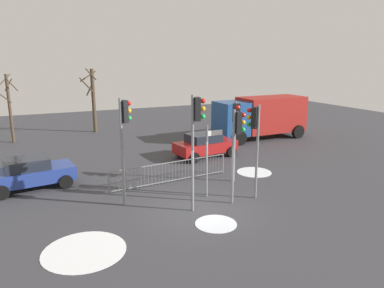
# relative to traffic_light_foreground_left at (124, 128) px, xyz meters

# --- Properties ---
(ground_plane) EXTENTS (60.00, 60.00, 0.00)m
(ground_plane) POSITION_rel_traffic_light_foreground_left_xyz_m (2.62, -1.77, -3.27)
(ground_plane) COLOR #38383D
(traffic_light_foreground_left) EXTENTS (0.54, 0.38, 4.46)m
(traffic_light_foreground_left) POSITION_rel_traffic_light_foreground_left_xyz_m (0.00, 0.00, 0.00)
(traffic_light_foreground_left) COLOR slate
(traffic_light_foreground_left) RESTS_ON ground
(traffic_light_mid_left) EXTENTS (0.57, 0.34, 4.65)m
(traffic_light_mid_left) POSITION_rel_traffic_light_foreground_left_xyz_m (2.35, -1.77, 0.14)
(traffic_light_mid_left) COLOR slate
(traffic_light_mid_left) RESTS_ON ground
(traffic_light_rear_left) EXTENTS (0.57, 0.33, 3.99)m
(traffic_light_rear_left) POSITION_rel_traffic_light_foreground_left_xyz_m (4.21, -1.73, -0.35)
(traffic_light_rear_left) COLOR slate
(traffic_light_rear_left) RESTS_ON ground
(traffic_light_mid_right) EXTENTS (0.45, 0.49, 4.09)m
(traffic_light_mid_right) POSITION_rel_traffic_light_foreground_left_xyz_m (5.19, -1.53, -0.27)
(traffic_light_mid_right) COLOR slate
(traffic_light_mid_right) RESTS_ON ground
(traffic_light_foreground_right) EXTENTS (0.37, 0.56, 3.99)m
(traffic_light_foreground_right) POSITION_rel_traffic_light_foreground_left_xyz_m (5.51, 0.50, -0.34)
(traffic_light_foreground_right) COLOR slate
(traffic_light_foreground_right) RESTS_ON ground
(direction_sign_post) EXTENTS (0.79, 0.09, 3.20)m
(direction_sign_post) POSITION_rel_traffic_light_foreground_left_xyz_m (3.46, -0.63, -1.48)
(direction_sign_post) COLOR slate
(direction_sign_post) RESTS_ON ground
(pedestrian_guard_railing) EXTENTS (6.21, 0.61, 1.07)m
(pedestrian_guard_railing) POSITION_rel_traffic_light_foreground_left_xyz_m (2.61, 1.69, -2.72)
(pedestrian_guard_railing) COLOR slate
(pedestrian_guard_railing) RESTS_ON ground
(car_red_trailing) EXTENTS (3.99, 2.35, 1.47)m
(car_red_trailing) POSITION_rel_traffic_light_foreground_left_xyz_m (6.27, 5.31, -2.50)
(car_red_trailing) COLOR maroon
(car_red_trailing) RESTS_ON ground
(car_blue_mid) EXTENTS (3.99, 2.33, 1.47)m
(car_blue_mid) POSITION_rel_traffic_light_foreground_left_xyz_m (-3.63, 3.72, -2.50)
(car_blue_mid) COLOR navy
(car_blue_mid) RESTS_ON ground
(delivery_truck) EXTENTS (7.11, 2.87, 3.10)m
(delivery_truck) POSITION_rel_traffic_light_foreground_left_xyz_m (12.42, 8.27, -1.53)
(delivery_truck) COLOR maroon
(delivery_truck) RESTS_ON ground
(bare_tree_left) EXTENTS (1.49, 1.95, 5.17)m
(bare_tree_left) POSITION_rel_traffic_light_foreground_left_xyz_m (1.42, 15.90, -0.52)
(bare_tree_left) COLOR #473828
(bare_tree_left) RESTS_ON ground
(bare_tree_right) EXTENTS (1.71, 1.77, 4.87)m
(bare_tree_right) POSITION_rel_traffic_light_foreground_left_xyz_m (-4.62, 14.50, -0.65)
(bare_tree_right) COLOR #473828
(bare_tree_right) RESTS_ON ground
(snow_patch_kerb) EXTENTS (2.65, 2.65, 0.01)m
(snow_patch_kerb) POSITION_rel_traffic_light_foreground_left_xyz_m (-2.23, -3.17, -3.26)
(snow_patch_kerb) COLOR white
(snow_patch_kerb) RESTS_ON ground
(snow_patch_island) EXTENTS (1.56, 1.56, 0.01)m
(snow_patch_island) POSITION_rel_traffic_light_foreground_left_xyz_m (2.50, -3.20, -3.26)
(snow_patch_island) COLOR silver
(snow_patch_island) RESTS_ON ground
(snow_patch_verge) EXTENTS (1.84, 1.84, 0.01)m
(snow_patch_verge) POSITION_rel_traffic_light_foreground_left_xyz_m (7.28, 1.41, -3.26)
(snow_patch_verge) COLOR white
(snow_patch_verge) RESTS_ON ground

